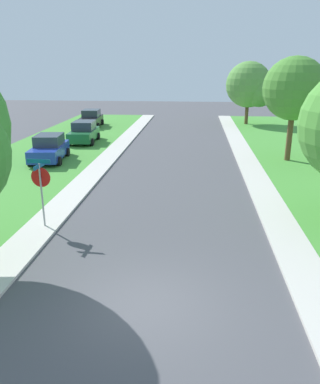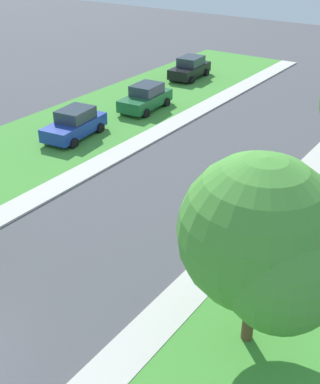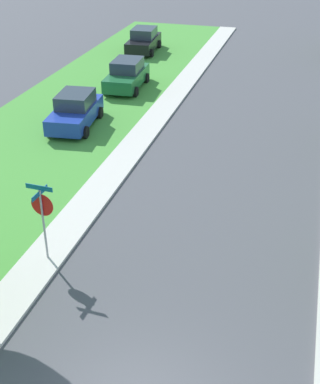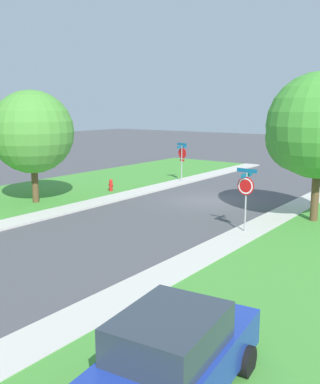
{
  "view_description": "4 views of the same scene",
  "coord_description": "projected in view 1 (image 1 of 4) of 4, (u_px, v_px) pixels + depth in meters",
  "views": [
    {
      "loc": [
        1.22,
        -8.8,
        6.11
      ],
      "look_at": [
        -0.08,
        5.44,
        1.4
      ],
      "focal_mm": 36.27,
      "sensor_mm": 36.0,
      "label": 1
    },
    {
      "loc": [
        11.61,
        -4.63,
        11.36
      ],
      "look_at": [
        1.17,
        10.55,
        1.4
      ],
      "focal_mm": 46.88,
      "sensor_mm": 36.0,
      "label": 2
    },
    {
      "loc": [
        2.89,
        -7.73,
        10.52
      ],
      "look_at": [
        -1.6,
        7.74,
        1.4
      ],
      "focal_mm": 49.75,
      "sensor_mm": 36.0,
      "label": 3
    },
    {
      "loc": [
        -12.37,
        21.36,
        5.28
      ],
      "look_at": [
        -0.51,
        5.32,
        1.4
      ],
      "focal_mm": 41.16,
      "sensor_mm": 36.0,
      "label": 4
    }
  ],
  "objects": [
    {
      "name": "stop_sign_far_corner",
      "position": [
        41.0,
        182.0,
        14.7
      ],
      "size": [
        0.92,
        0.92,
        2.77
      ],
      "color": "#9E9EA3",
      "rests_on": "ground"
    },
    {
      "name": "tree_across_left",
      "position": [
        251.0,
        86.0,
        39.99
      ],
      "size": [
        5.02,
        4.67,
        6.48
      ],
      "color": "brown",
      "rests_on": "ground"
    },
    {
      "name": "lawn_west",
      "position": [
        11.0,
        174.0,
        22.5
      ],
      "size": [
        8.0,
        56.0,
        0.08
      ],
      "primitive_type": "cube",
      "color": "#479338",
      "rests_on": "ground"
    },
    {
      "name": "sidewalk_east",
      "position": [
        258.0,
        181.0,
        21.27
      ],
      "size": [
        1.4,
        56.0,
        0.1
      ],
      "primitive_type": "cube",
      "color": "beige",
      "rests_on": "ground"
    },
    {
      "name": "car_green_across_road",
      "position": [
        84.0,
        132.0,
        31.45
      ],
      "size": [
        2.24,
        4.4,
        1.76
      ],
      "color": "#1E6033",
      "rests_on": "ground"
    },
    {
      "name": "sidewalk_west",
      "position": [
        90.0,
        176.0,
        22.09
      ],
      "size": [
        1.4,
        56.0,
        0.1
      ],
      "primitive_type": "cube",
      "color": "beige",
      "rests_on": "ground"
    },
    {
      "name": "car_blue_driveway_right",
      "position": [
        49.0,
        148.0,
        25.42
      ],
      "size": [
        2.41,
        4.48,
        1.76
      ],
      "color": "#1E389E",
      "rests_on": "ground"
    },
    {
      "name": "car_black_near_corner",
      "position": [
        91.0,
        119.0,
        39.47
      ],
      "size": [
        2.27,
        4.42,
        1.76
      ],
      "color": "black",
      "rests_on": "ground"
    },
    {
      "name": "tree_across_right",
      "position": [
        299.0,
        91.0,
        24.19
      ],
      "size": [
        4.26,
        3.96,
        6.66
      ],
      "color": "brown",
      "rests_on": "ground"
    },
    {
      "name": "ground_plane",
      "position": [
        144.0,
        305.0,
        10.35
      ],
      "size": [
        120.0,
        120.0,
        0.0
      ],
      "primitive_type": "plane",
      "color": "#4C4C51"
    }
  ]
}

